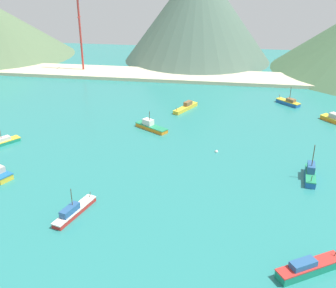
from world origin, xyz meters
The scene contains 12 objects.
ground centered at (0.00, 30.00, -0.25)m, with size 260.00×280.00×0.50m.
fishing_boat_0 centered at (4.69, 79.00, 0.74)m, with size 6.44×10.16×2.23m.
fishing_boat_1 centered at (-36.19, 47.30, 0.63)m, with size 7.48×9.23×4.20m.
fishing_boat_3 centered at (34.88, 88.19, 0.78)m, with size 7.05×6.91×5.65m.
fishing_boat_5 centered at (-2.62, 62.52, 0.84)m, with size 9.36×7.24×4.88m.
fishing_boat_7 centered at (-8.41, 22.12, 0.78)m, with size 4.78×10.50×5.32m.
fishing_boat_8 centered at (29.83, 13.47, 0.93)m, with size 10.15×7.49×3.07m.
fishing_boat_9 centered at (34.31, 41.88, 1.11)m, with size 2.98×8.39×7.44m.
buoy_0 centered at (14.97, 51.44, 0.13)m, with size 0.72×0.72×0.72m.
beach_strip centered at (0.00, 113.93, 0.60)m, with size 247.00×16.64×1.20m, color beige.
hill_central centered at (2.04, 142.99, 20.11)m, with size 61.81×61.81×40.21m.
radio_tower centered at (-39.31, 115.04, 17.00)m, with size 3.33×2.67×33.34m.
Camera 1 is at (17.20, -35.30, 41.38)m, focal length 44.33 mm.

